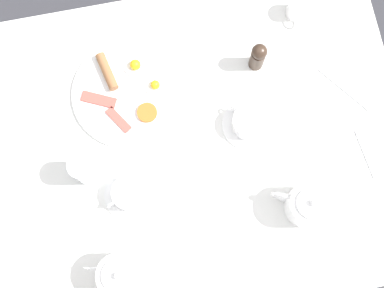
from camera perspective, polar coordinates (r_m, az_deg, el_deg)
name	(u,v)px	position (r m, az deg, el deg)	size (l,w,h in m)	color
ground_plane	(192,182)	(2.24, 0.00, -4.02)	(8.00, 8.00, 0.00)	#333338
table	(192,150)	(1.57, 0.00, -0.65)	(0.95, 1.22, 0.75)	white
breakfast_plate	(127,92)	(1.55, -6.91, 5.55)	(0.32, 0.32, 0.04)	white
teapot_near	(307,205)	(1.46, 12.22, -6.38)	(0.12, 0.19, 0.13)	white
teapot_far	(121,275)	(1.43, -7.56, -13.70)	(0.11, 0.19, 0.13)	white
teacup_with_saucer_left	(248,123)	(1.50, 6.01, 2.26)	(0.15, 0.15, 0.06)	white
teacup_with_saucer_right	(129,194)	(1.47, -6.69, -5.32)	(0.15, 0.15, 0.06)	white
water_glass_tall	(84,169)	(1.46, -11.41, -2.68)	(0.07, 0.07, 0.13)	white
creamer_jug	(297,9)	(1.63, 11.10, 13.94)	(0.08, 0.06, 0.06)	white
salt_grinder	(258,56)	(1.53, 7.05, 9.27)	(0.04, 0.04, 0.12)	#38281E
fork_by_plate	(345,89)	(1.61, 15.99, 5.66)	(0.16, 0.12, 0.00)	silver
knife_by_plate	(31,188)	(1.55, -16.76, -4.50)	(0.22, 0.04, 0.00)	silver
spoon_for_tea	(366,154)	(1.58, 18.09, -1.00)	(0.15, 0.03, 0.00)	silver
fork_spare	(21,99)	(1.61, -17.77, 4.64)	(0.04, 0.17, 0.00)	silver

